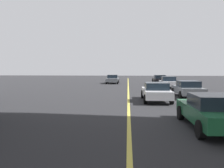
{
  "coord_description": "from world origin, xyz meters",
  "views": [
    {
      "loc": [
        4.19,
        0.06,
        2.37
      ],
      "look_at": [
        13.42,
        0.71,
        1.74
      ],
      "focal_mm": 36.16,
      "sensor_mm": 36.0,
      "label": 1
    }
  ],
  "objects_px": {
    "car_green_near": "(212,111)",
    "car_grey_trailing": "(113,79)",
    "car_white_parked_b": "(168,82)",
    "car_black_mid": "(159,79)",
    "car_grey_parked_a": "(188,89)",
    "car_white_oncoming": "(156,92)"
  },
  "relations": [
    {
      "from": "car_black_mid",
      "to": "car_grey_trailing",
      "type": "relative_size",
      "value": 1.0
    },
    {
      "from": "car_grey_trailing",
      "to": "car_white_parked_b",
      "type": "bearing_deg",
      "value": -137.01
    },
    {
      "from": "car_green_near",
      "to": "car_grey_trailing",
      "type": "bearing_deg",
      "value": 12.08
    },
    {
      "from": "car_green_near",
      "to": "car_white_parked_b",
      "type": "relative_size",
      "value": 1.13
    },
    {
      "from": "car_black_mid",
      "to": "car_white_parked_b",
      "type": "height_order",
      "value": "car_white_parked_b"
    },
    {
      "from": "car_green_near",
      "to": "car_white_parked_b",
      "type": "height_order",
      "value": "car_white_parked_b"
    },
    {
      "from": "car_grey_parked_a",
      "to": "car_black_mid",
      "type": "bearing_deg",
      "value": 0.0
    },
    {
      "from": "car_white_parked_b",
      "to": "car_black_mid",
      "type": "bearing_deg",
      "value": 0.0
    },
    {
      "from": "car_grey_parked_a",
      "to": "car_grey_trailing",
      "type": "bearing_deg",
      "value": 23.5
    },
    {
      "from": "car_white_oncoming",
      "to": "car_grey_trailing",
      "type": "distance_m",
      "value": 20.03
    },
    {
      "from": "car_white_parked_b",
      "to": "car_grey_trailing",
      "type": "bearing_deg",
      "value": 42.99
    },
    {
      "from": "car_white_oncoming",
      "to": "car_grey_parked_a",
      "type": "relative_size",
      "value": 1.0
    },
    {
      "from": "car_black_mid",
      "to": "car_grey_trailing",
      "type": "xyz_separation_m",
      "value": [
        0.27,
        7.4,
        0.0
      ]
    },
    {
      "from": "car_black_mid",
      "to": "car_grey_parked_a",
      "type": "distance_m",
      "value": 16.76
    },
    {
      "from": "car_grey_parked_a",
      "to": "car_white_parked_b",
      "type": "bearing_deg",
      "value": 0.0
    },
    {
      "from": "car_grey_parked_a",
      "to": "car_white_parked_b",
      "type": "distance_m",
      "value": 9.08
    },
    {
      "from": "car_green_near",
      "to": "car_grey_trailing",
      "type": "height_order",
      "value": "same"
    },
    {
      "from": "car_white_oncoming",
      "to": "car_grey_parked_a",
      "type": "height_order",
      "value": "same"
    },
    {
      "from": "car_white_parked_b",
      "to": "car_white_oncoming",
      "type": "bearing_deg",
      "value": 165.9
    },
    {
      "from": "car_white_oncoming",
      "to": "car_grey_trailing",
      "type": "height_order",
      "value": "same"
    },
    {
      "from": "car_white_oncoming",
      "to": "car_grey_parked_a",
      "type": "xyz_separation_m",
      "value": [
        2.49,
        -2.91,
        0.0
      ]
    },
    {
      "from": "car_white_oncoming",
      "to": "car_black_mid",
      "type": "xyz_separation_m",
      "value": [
        19.25,
        -2.91,
        0.0
      ]
    }
  ]
}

